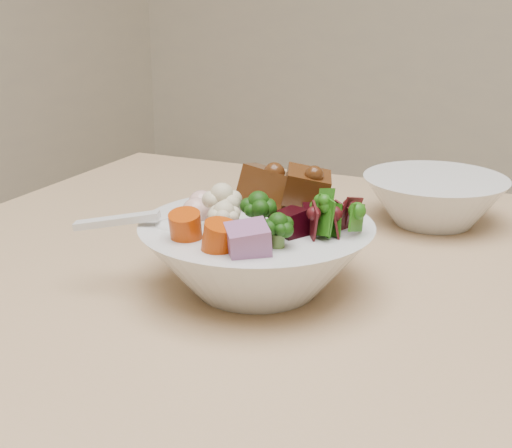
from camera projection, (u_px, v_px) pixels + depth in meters
food_bowl at (259, 251)px, 0.67m from camera, size 0.22×0.22×0.12m
soup_spoon at (160, 226)px, 0.66m from camera, size 0.12×0.07×0.02m
side_bowl at (434, 200)px, 0.86m from camera, size 0.17×0.17×0.06m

